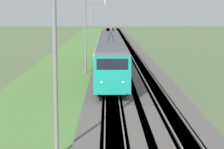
{
  "coord_description": "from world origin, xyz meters",
  "views": [
    {
      "loc": [
        -12.27,
        0.4,
        7.2
      ],
      "look_at": [
        21.89,
        0.0,
        2.24
      ],
      "focal_mm": 70.0,
      "sensor_mm": 36.0,
      "label": 1
    }
  ],
  "objects_px": {
    "catenary_mast_near": "(56,68)",
    "catenary_mast_mid": "(86,34)",
    "catenary_mast_far": "(94,27)",
    "passenger_train": "(110,52)"
  },
  "relations": [
    {
      "from": "passenger_train",
      "to": "catenary_mast_near",
      "type": "distance_m",
      "value": 31.31
    },
    {
      "from": "catenary_mast_near",
      "to": "catenary_mast_mid",
      "type": "bearing_deg",
      "value": 0.0
    },
    {
      "from": "passenger_train",
      "to": "catenary_mast_mid",
      "type": "height_order",
      "value": "catenary_mast_mid"
    },
    {
      "from": "catenary_mast_near",
      "to": "catenary_mast_mid",
      "type": "distance_m",
      "value": 29.7
    },
    {
      "from": "catenary_mast_mid",
      "to": "catenary_mast_near",
      "type": "bearing_deg",
      "value": -180.0
    },
    {
      "from": "catenary_mast_mid",
      "to": "catenary_mast_far",
      "type": "xyz_separation_m",
      "value": [
        29.7,
        -0.0,
        -0.34
      ]
    },
    {
      "from": "catenary_mast_mid",
      "to": "catenary_mast_far",
      "type": "relative_size",
      "value": 1.08
    },
    {
      "from": "catenary_mast_far",
      "to": "catenary_mast_near",
      "type": "bearing_deg",
      "value": 180.0
    },
    {
      "from": "passenger_train",
      "to": "catenary_mast_near",
      "type": "height_order",
      "value": "catenary_mast_near"
    },
    {
      "from": "catenary_mast_mid",
      "to": "catenary_mast_far",
      "type": "bearing_deg",
      "value": -0.01
    }
  ]
}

